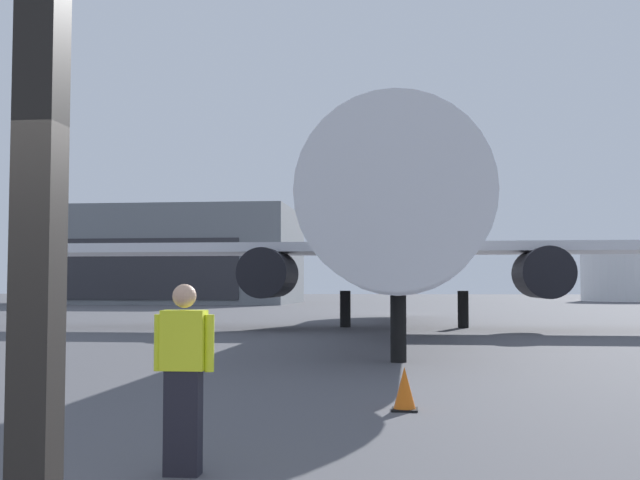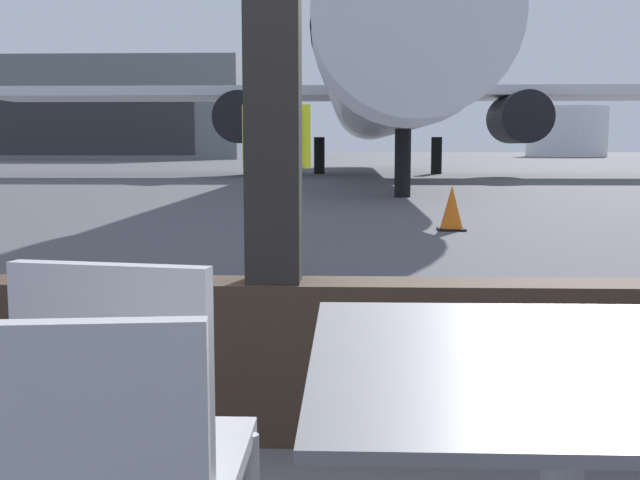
{
  "view_description": "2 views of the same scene",
  "coord_description": "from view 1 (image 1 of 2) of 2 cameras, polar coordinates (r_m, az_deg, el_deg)",
  "views": [
    {
      "loc": [
        1.75,
        -3.6,
        1.73
      ],
      "look_at": [
        -0.57,
        16.92,
        2.9
      ],
      "focal_mm": 44.71,
      "sensor_mm": 36.0,
      "label": 1
    },
    {
      "loc": [
        0.28,
        -2.89,
        1.12
      ],
      "look_at": [
        0.21,
        -1.17,
        0.91
      ],
      "focal_mm": 43.68,
      "sensor_mm": 36.0,
      "label": 2
    }
  ],
  "objects": [
    {
      "name": "distant_hangar",
      "position": [
        78.33,
        -10.75,
        -1.18
      ],
      "size": [
        24.31,
        14.99,
        8.98
      ],
      "color": "slate",
      "rests_on": "ground"
    },
    {
      "name": "traffic_cone",
      "position": [
        11.24,
        6.07,
        -10.62
      ],
      "size": [
        0.36,
        0.36,
        0.6
      ],
      "color": "orange",
      "rests_on": "ground"
    },
    {
      "name": "ground_plane",
      "position": [
        43.67,
        4.18,
        -5.51
      ],
      "size": [
        220.0,
        220.0,
        0.0
      ],
      "primitive_type": "plane",
      "color": "#4C4C51"
    },
    {
      "name": "window_frame",
      "position": [
        4.02,
        -19.65,
        -8.02
      ],
      "size": [
        8.27,
        0.24,
        3.86
      ],
      "color": "#38281E",
      "rests_on": "ground"
    },
    {
      "name": "fuel_storage_tank",
      "position": [
        92.23,
        20.87,
        -2.41
      ],
      "size": [
        8.81,
        8.81,
        5.48
      ],
      "primitive_type": "cylinder",
      "color": "white",
      "rests_on": "ground"
    },
    {
      "name": "airplane",
      "position": [
        30.43,
        5.94,
        0.05
      ],
      "size": [
        30.94,
        32.14,
        10.47
      ],
      "color": "silver",
      "rests_on": "ground"
    },
    {
      "name": "ground_crew_worker",
      "position": [
        7.5,
        -9.73,
        -9.54
      ],
      "size": [
        0.57,
        0.22,
        1.74
      ],
      "color": "black",
      "rests_on": "ground"
    }
  ]
}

